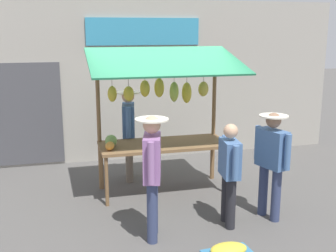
{
  "coord_description": "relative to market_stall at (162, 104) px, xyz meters",
  "views": [
    {
      "loc": [
        1.69,
        6.82,
        2.8
      ],
      "look_at": [
        0.0,
        0.3,
        1.25
      ],
      "focal_mm": 45.12,
      "sensor_mm": 36.0,
      "label": 1
    }
  ],
  "objects": [
    {
      "name": "ground_plane",
      "position": [
        -0.02,
        0.05,
        -1.55
      ],
      "size": [
        40.0,
        40.0,
        0.0
      ],
      "primitive_type": "plane",
      "color": "#514F4C"
    },
    {
      "name": "street_backdrop",
      "position": [
        0.03,
        -2.14,
        0.15
      ],
      "size": [
        9.0,
        0.3,
        3.4
      ],
      "color": "#9E998E",
      "rests_on": "ground"
    },
    {
      "name": "market_stall",
      "position": [
        0.0,
        0.0,
        0.0
      ],
      "size": [
        2.5,
        1.46,
        2.5
      ],
      "color": "brown",
      "rests_on": "ground"
    },
    {
      "name": "vendor_with_sunhat",
      "position": [
        0.46,
        -0.7,
        -0.53
      ],
      "size": [
        0.45,
        0.72,
        1.72
      ],
      "rotation": [
        0.0,
        0.0,
        1.4
      ],
      "color": "#726656",
      "rests_on": "ground"
    },
    {
      "name": "shopper_in_grey_tee",
      "position": [
        0.54,
        1.66,
        -0.53
      ],
      "size": [
        0.44,
        0.7,
        1.71
      ],
      "rotation": [
        0.0,
        0.0,
        -1.83
      ],
      "color": "navy",
      "rests_on": "ground"
    },
    {
      "name": "shopper_with_ponytail",
      "position": [
        -0.61,
        1.55,
        -0.69
      ],
      "size": [
        0.27,
        0.66,
        1.51
      ],
      "rotation": [
        0.0,
        0.0,
        -1.69
      ],
      "color": "#232328",
      "rests_on": "ground"
    },
    {
      "name": "shopper_with_shopping_bag",
      "position": [
        -1.3,
        1.49,
        -0.59
      ],
      "size": [
        0.42,
        0.67,
        1.62
      ],
      "rotation": [
        0.0,
        0.0,
        -1.27
      ],
      "color": "navy",
      "rests_on": "ground"
    }
  ]
}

